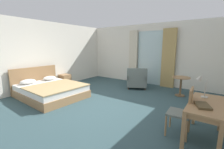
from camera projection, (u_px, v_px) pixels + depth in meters
The scene contains 14 objects.
ground at pixel (100, 107), 4.62m from camera, with size 6.82×7.54×0.10m, color #334C51.
wall_back at pixel (148, 54), 7.16m from camera, with size 6.42×0.12×2.75m, color white.
wall_left at pixel (39, 56), 6.17m from camera, with size 0.12×7.14×2.75m, color white.
balcony_glass_door at pixel (150, 58), 7.03m from camera, with size 1.23×0.02×2.42m, color silver.
curtain_panel_left at pixel (133, 57), 7.43m from camera, with size 0.41×0.10×2.48m, color beige.
curtain_panel_right at pixel (168, 58), 6.47m from camera, with size 0.55×0.10×2.48m, color tan.
bed at pixel (50, 90), 5.36m from camera, with size 2.29×1.81×0.96m.
nightstand at pixel (65, 80), 6.94m from camera, with size 0.41×0.43×0.50m.
writing_desk at pixel (206, 108), 2.77m from camera, with size 0.55×1.27×0.75m.
desk_chair at pixel (184, 110), 2.96m from camera, with size 0.43×0.46×0.98m.
desk_lamp at pixel (201, 81), 3.07m from camera, with size 0.25×0.17×0.47m.
closed_book at pixel (203, 105), 2.58m from camera, with size 0.20×0.33×0.04m, color brown.
armchair_by_window at pixel (137, 80), 6.43m from camera, with size 1.05×1.04×0.88m.
round_cafe_table at pixel (181, 82), 5.42m from camera, with size 0.60×0.60×0.68m.
Camera 1 is at (2.86, -3.32, 1.75)m, focal length 24.58 mm.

